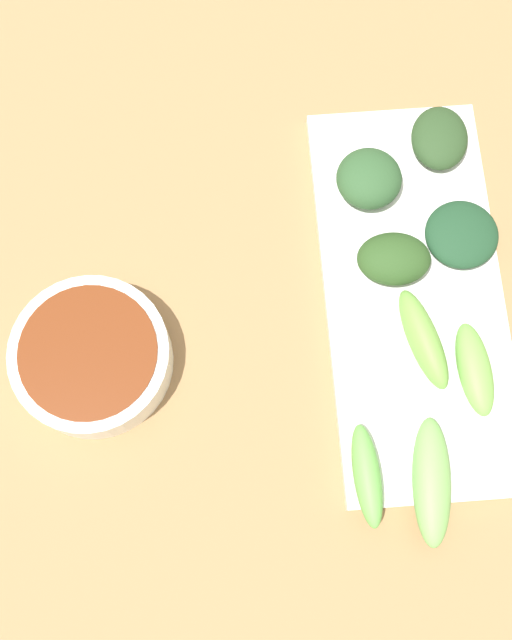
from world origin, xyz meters
TOP-DOWN VIEW (x-y plane):
  - tabletop at (0.00, 0.00)m, footprint 2.10×2.10m
  - sauce_bowl at (-0.18, -0.02)m, footprint 0.13×0.13m
  - serving_plate at (0.09, 0.02)m, footprint 0.15×0.34m
  - broccoli_stalk_0 at (0.08, -0.14)m, footprint 0.04×0.10m
  - broccoli_stalk_1 at (0.12, -0.05)m, footprint 0.03×0.08m
  - broccoli_stalk_2 at (0.09, -0.03)m, footprint 0.04×0.09m
  - broccoli_leafy_3 at (0.07, 0.04)m, footprint 0.06×0.05m
  - broccoli_leafy_4 at (0.06, 0.11)m, footprint 0.06×0.06m
  - broccoli_leafy_5 at (0.12, 0.15)m, footprint 0.06×0.07m
  - broccoli_stalk_6 at (0.03, -0.13)m, footprint 0.02×0.08m
  - broccoli_leafy_7 at (0.13, 0.06)m, footprint 0.06×0.06m

SIDE VIEW (x-z plane):
  - tabletop at x=0.00m, z-range 0.00..0.02m
  - serving_plate at x=0.09m, z-range 0.02..0.03m
  - broccoli_leafy_7 at x=0.13m, z-range 0.03..0.05m
  - sauce_bowl at x=-0.18m, z-range 0.02..0.06m
  - broccoli_stalk_1 at x=0.12m, z-range 0.03..0.05m
  - broccoli_stalk_6 at x=0.03m, z-range 0.03..0.05m
  - broccoli_leafy_5 at x=0.12m, z-range 0.03..0.05m
  - broccoli_stalk_0 at x=0.08m, z-range 0.03..0.06m
  - broccoli_stalk_2 at x=0.09m, z-range 0.03..0.06m
  - broccoli_leafy_3 at x=0.07m, z-range 0.03..0.06m
  - broccoli_leafy_4 at x=0.06m, z-range 0.03..0.06m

